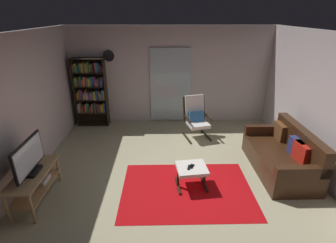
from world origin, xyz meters
The scene contains 15 objects.
ground_plane centered at (0.00, 0.00, 0.00)m, with size 7.02×7.02×0.00m, color tan.
wall_back centered at (0.00, 2.90, 1.30)m, with size 5.60×0.06×2.60m, color beige.
wall_left centered at (-2.70, 0.00, 1.30)m, with size 0.06×6.00×2.60m, color beige.
wall_right centered at (2.70, 0.00, 1.30)m, with size 0.06×6.00×2.60m, color beige.
glass_door_panel centered at (0.00, 2.83, 1.05)m, with size 1.10×0.01×2.00m, color silver.
area_rug centered at (0.20, -0.29, 0.00)m, with size 2.27×1.63×0.01m, color red.
tv_stand centered at (-2.30, -0.48, 0.35)m, with size 0.45×1.13×0.54m.
television centered at (-2.30, -0.50, 0.80)m, with size 0.20×0.86×0.56m.
bookshelf_near_tv centered at (-2.13, 2.66, 0.99)m, with size 0.83×0.30×1.83m.
leather_sofa centered at (2.12, 0.29, 0.31)m, with size 0.90×1.77×0.88m.
lounge_armchair centered at (0.60, 1.87, 0.53)m, with size 0.70×0.77×1.02m.
ottoman centered at (0.28, -0.18, 0.33)m, with size 0.57×0.54×0.40m.
tv_remote centered at (0.23, -0.20, 0.41)m, with size 0.04×0.14×0.02m, color black.
cell_phone centered at (0.28, -0.17, 0.40)m, with size 0.07×0.14×0.01m, color black.
wall_clock centered at (-1.61, 2.82, 1.85)m, with size 0.29×0.03×0.29m.
Camera 1 is at (-0.22, -3.98, 2.88)m, focal length 27.45 mm.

